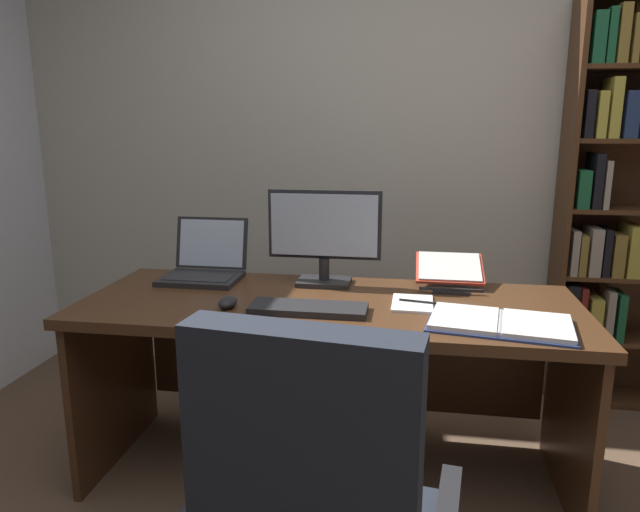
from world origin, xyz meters
name	(u,v)px	position (x,y,z in m)	size (l,w,h in m)	color
wall_back	(405,140)	(0.00, 1.87, 1.31)	(4.79, 0.12, 2.62)	beige
desk	(331,341)	(-0.25, 0.87, 0.54)	(1.88, 0.73, 0.73)	#4C2D19
bookshelf	(626,209)	(1.07, 1.67, 0.99)	(0.78, 0.26, 1.98)	#4C2D19
monitor	(324,238)	(-0.30, 1.02, 0.93)	(0.47, 0.16, 0.39)	#232326
laptop	(204,266)	(-0.83, 1.03, 0.79)	(0.33, 0.31, 0.25)	#232326
keyboard	(308,308)	(-0.30, 0.65, 0.74)	(0.42, 0.15, 0.02)	#232326
computer_mouse	(228,302)	(-0.60, 0.65, 0.75)	(0.06, 0.10, 0.04)	#232326
reading_stand_with_book	(449,272)	(0.21, 1.08, 0.79)	(0.27, 0.27, 0.12)	#232326
open_binder	(500,323)	(0.35, 0.60, 0.74)	(0.50, 0.35, 0.02)	navy
notepad	(412,303)	(0.07, 0.79, 0.74)	(0.15, 0.21, 0.01)	silver
pen	(418,301)	(0.09, 0.79, 0.75)	(0.01, 0.01, 0.14)	black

